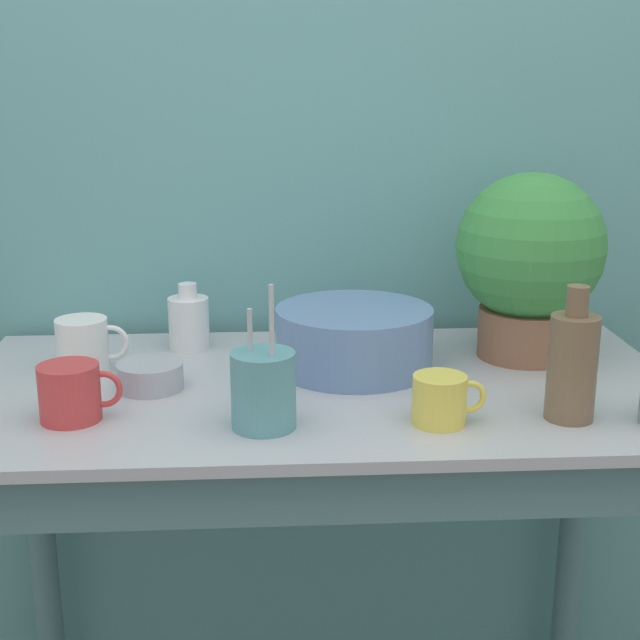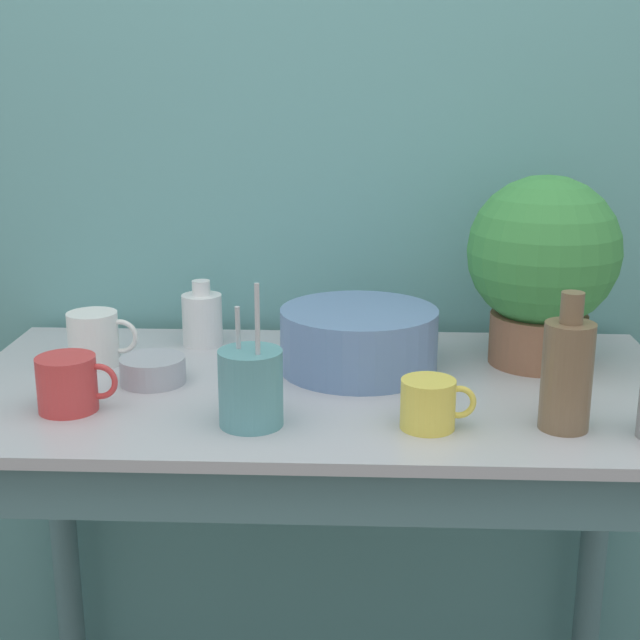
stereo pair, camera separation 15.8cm
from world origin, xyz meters
The scene contains 11 objects.
wall_back centered at (0.00, 0.74, 1.20)m, with size 6.00×0.05×2.40m.
counter_table centered at (0.00, 0.32, 0.68)m, with size 1.31×0.68×0.85m.
potted_plant centered at (0.41, 0.48, 1.04)m, with size 0.29×0.29×0.36m.
bowl_wash_large centered at (0.07, 0.43, 0.90)m, with size 0.30×0.30×0.12m.
bottle_tall centered at (0.39, 0.15, 0.94)m, with size 0.08×0.08×0.22m.
bottle_short centered at (-0.25, 0.57, 0.90)m, with size 0.08×0.08×0.14m.
mug_yellow centered at (0.18, 0.14, 0.89)m, with size 0.12×0.09×0.08m.
mug_red centered at (-0.41, 0.19, 0.89)m, with size 0.14×0.10×0.09m.
mug_white centered at (-0.44, 0.43, 0.90)m, with size 0.14×0.10×0.10m.
bowl_small_steel centered at (-0.30, 0.33, 0.87)m, with size 0.12×0.12×0.05m.
utensil_cup centered at (-0.10, 0.14, 0.91)m, with size 0.10×0.10×0.24m.
Camera 1 is at (-0.09, -1.18, 1.39)m, focal length 50.00 mm.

